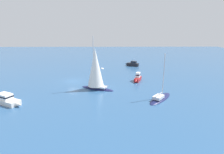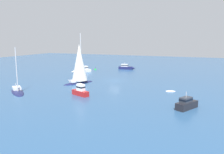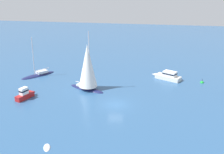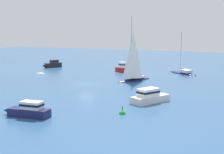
% 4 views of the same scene
% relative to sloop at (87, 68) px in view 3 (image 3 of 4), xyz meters
% --- Properties ---
extents(ground_plane, '(160.00, 160.00, 0.00)m').
position_rel_sloop_xyz_m(ground_plane, '(-5.87, -6.02, -4.14)').
color(ground_plane, '#2D5684').
extents(sloop, '(4.91, 7.60, 11.34)m').
position_rel_sloop_xyz_m(sloop, '(0.00, 0.00, 0.00)').
color(sloop, '#191E4C').
rests_on(sloop, ground).
extents(launch, '(4.39, 2.53, 2.06)m').
position_rel_sloop_xyz_m(launch, '(-5.70, 9.71, -3.39)').
color(launch, '#B21E1E').
rests_on(launch, ground).
extents(ketch, '(7.21, 6.29, 8.65)m').
position_rel_sloop_xyz_m(ketch, '(6.11, 12.13, -3.99)').
color(ketch, '#191E4C').
rests_on(ketch, ground).
extents(skiff, '(2.02, 1.42, 0.40)m').
position_rel_sloop_xyz_m(skiff, '(-19.94, 0.59, -4.14)').
color(skiff, white).
rests_on(skiff, ground).
extents(cabin_cruiser, '(4.20, 6.24, 1.78)m').
position_rel_sloop_xyz_m(cabin_cruiser, '(7.89, -14.73, -3.42)').
color(cabin_cruiser, silver).
rests_on(cabin_cruiser, ground).
extents(channel_buoy, '(0.73, 0.73, 1.22)m').
position_rel_sloop_xyz_m(channel_buoy, '(6.87, -21.41, -4.14)').
color(channel_buoy, green).
rests_on(channel_buoy, ground).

